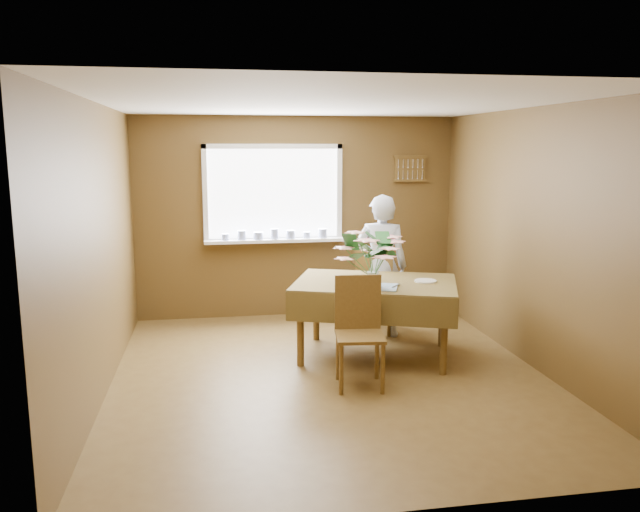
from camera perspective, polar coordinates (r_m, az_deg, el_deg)
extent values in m
plane|color=brown|center=(5.97, 0.91, -10.90)|extent=(4.50, 4.50, 0.00)
plane|color=white|center=(5.59, 0.98, 13.82)|extent=(4.50, 4.50, 0.00)
plane|color=brown|center=(7.85, -2.10, 3.55)|extent=(4.00, 0.00, 4.00)
plane|color=brown|center=(3.50, 7.77, -4.57)|extent=(4.00, 0.00, 4.00)
plane|color=brown|center=(5.63, -19.49, 0.46)|extent=(0.00, 4.50, 4.50)
plane|color=brown|center=(6.32, 19.06, 1.46)|extent=(0.00, 4.50, 4.50)
cube|color=white|center=(7.77, -4.30, 5.69)|extent=(1.60, 0.01, 1.10)
cube|color=white|center=(7.73, -4.34, 9.97)|extent=(1.72, 0.06, 0.06)
cube|color=white|center=(7.82, -4.23, 1.44)|extent=(1.72, 0.06, 0.06)
cube|color=white|center=(7.72, -10.46, 5.53)|extent=(0.06, 0.06, 1.22)
cube|color=white|center=(7.88, 1.76, 5.77)|extent=(0.06, 0.06, 1.22)
cube|color=white|center=(7.75, -4.18, 1.44)|extent=(1.72, 0.20, 0.04)
cylinder|color=white|center=(7.69, -8.66, 1.73)|extent=(0.09, 0.09, 0.08)
cylinder|color=white|center=(7.69, -7.16, 1.91)|extent=(0.11, 0.11, 0.12)
cylinder|color=white|center=(7.70, -5.67, 1.86)|extent=(0.12, 0.12, 0.09)
cylinder|color=white|center=(7.72, -4.18, 2.03)|extent=(0.10, 0.10, 0.13)
cylinder|color=white|center=(7.74, -2.69, 1.98)|extent=(0.11, 0.11, 0.10)
cylinder|color=white|center=(7.77, -1.22, 1.93)|extent=(0.09, 0.09, 0.08)
cylinder|color=white|center=(7.80, 0.24, 2.10)|extent=(0.11, 0.11, 0.12)
cube|color=brown|center=(8.10, 8.22, 7.91)|extent=(0.40, 0.03, 0.30)
cube|color=brown|center=(8.08, 8.28, 8.97)|extent=(0.44, 0.04, 0.03)
cube|color=brown|center=(8.09, 8.23, 6.85)|extent=(0.44, 0.04, 0.03)
cylinder|color=brown|center=(6.12, -1.80, -6.76)|extent=(0.07, 0.07, 0.73)
cylinder|color=brown|center=(6.00, 11.26, -7.29)|extent=(0.07, 0.07, 0.73)
cylinder|color=brown|center=(6.93, -0.35, -4.75)|extent=(0.07, 0.07, 0.73)
cylinder|color=brown|center=(6.83, 11.12, -5.17)|extent=(0.07, 0.07, 0.73)
cube|color=brown|center=(6.34, 5.08, -2.61)|extent=(1.79, 1.48, 0.04)
cube|color=#493B1A|center=(6.33, 5.08, -2.39)|extent=(1.87, 1.56, 0.01)
cube|color=#493B1A|center=(5.84, 4.59, -4.94)|extent=(1.51, 0.55, 0.29)
cube|color=#493B1A|center=(6.89, 5.46, -2.65)|extent=(1.51, 0.55, 0.29)
cube|color=#493B1A|center=(6.48, -2.02, -3.42)|extent=(0.38, 1.03, 0.29)
cube|color=#493B1A|center=(6.35, 12.29, -3.92)|extent=(0.38, 1.03, 0.29)
cube|color=#49ABD1|center=(6.08, 4.87, -2.81)|extent=(0.55, 0.47, 0.01)
cylinder|color=brown|center=(7.47, 6.77, -4.85)|extent=(0.04, 0.04, 0.45)
cylinder|color=brown|center=(7.52, 4.04, -4.69)|extent=(0.04, 0.04, 0.45)
cylinder|color=brown|center=(7.12, 6.35, -5.57)|extent=(0.04, 0.04, 0.45)
cylinder|color=brown|center=(7.18, 3.49, -5.39)|extent=(0.04, 0.04, 0.45)
cube|color=brown|center=(7.26, 5.19, -3.28)|extent=(0.56, 0.56, 0.03)
cube|color=brown|center=(7.02, 4.95, -1.52)|extent=(0.40, 0.20, 0.50)
cylinder|color=brown|center=(5.47, 1.95, -10.36)|extent=(0.04, 0.04, 0.45)
cylinder|color=brown|center=(5.51, 5.76, -10.25)|extent=(0.04, 0.04, 0.45)
cylinder|color=brown|center=(5.81, 1.65, -9.13)|extent=(0.04, 0.04, 0.45)
cylinder|color=brown|center=(5.84, 5.22, -9.03)|extent=(0.04, 0.04, 0.45)
cube|color=brown|center=(5.58, 3.67, -7.35)|extent=(0.47, 0.47, 0.03)
cube|color=brown|center=(5.69, 3.48, -4.21)|extent=(0.42, 0.08, 0.50)
imported|color=white|center=(7.05, 5.61, -0.89)|extent=(0.68, 0.56, 1.61)
cylinder|color=white|center=(6.07, 4.85, -2.15)|extent=(0.12, 0.12, 0.15)
cylinder|color=#33662D|center=(6.05, 4.86, -1.07)|extent=(0.07, 0.07, 0.11)
cylinder|color=white|center=(6.38, 9.62, -2.27)|extent=(0.23, 0.23, 0.01)
cube|color=silver|center=(6.11, 6.97, -2.71)|extent=(0.13, 0.16, 0.00)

